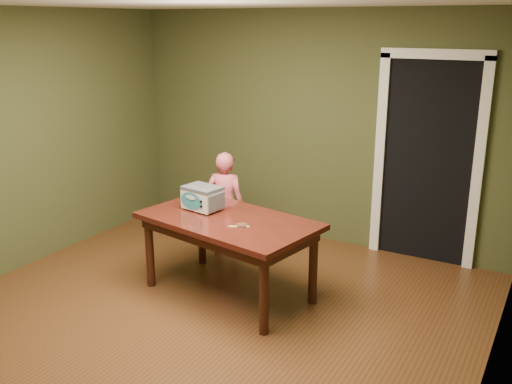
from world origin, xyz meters
TOP-DOWN VIEW (x-y plane):
  - floor at (0.00, 0.00)m, footprint 5.00×5.00m
  - room_shell at (0.00, 0.00)m, footprint 4.52×5.02m
  - doorway at (1.30, 2.78)m, footprint 1.10×0.66m
  - dining_table at (-0.04, 0.74)m, footprint 1.73×1.17m
  - toy_oven at (-0.38, 0.83)m, footprint 0.40×0.29m
  - baking_pan at (0.18, 0.61)m, footprint 0.10×0.10m
  - spatula at (0.17, 0.59)m, footprint 0.17×0.10m
  - child at (-0.56, 1.51)m, footprint 0.47×0.37m

SIDE VIEW (x-z plane):
  - floor at x=0.00m, z-range 0.00..0.00m
  - child at x=-0.56m, z-range 0.00..1.15m
  - dining_table at x=-0.04m, z-range 0.28..1.03m
  - spatula at x=0.17m, z-range 0.75..0.76m
  - baking_pan at x=0.18m, z-range 0.75..0.77m
  - toy_oven at x=-0.38m, z-range 0.76..0.99m
  - doorway at x=1.30m, z-range -0.07..2.18m
  - room_shell at x=0.00m, z-range 0.40..3.01m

